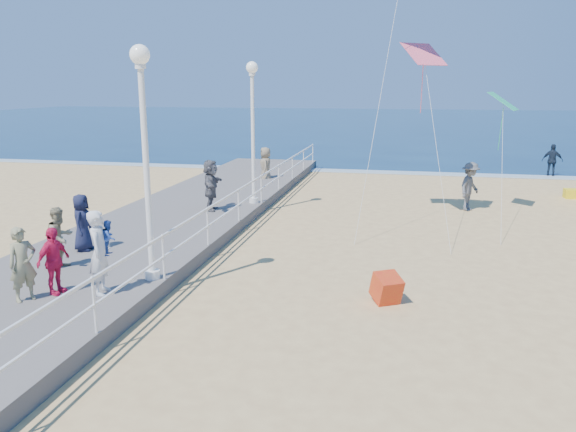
% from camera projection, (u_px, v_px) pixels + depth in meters
% --- Properties ---
extents(ground, '(160.00, 160.00, 0.00)m').
position_uv_depth(ground, '(381.00, 313.00, 12.27)').
color(ground, '#DBB572').
rests_on(ground, ground).
extents(ocean, '(160.00, 90.00, 0.05)m').
position_uv_depth(ocean, '(405.00, 123.00, 74.18)').
color(ocean, '#0B2847').
rests_on(ocean, ground).
extents(surf_line, '(160.00, 1.20, 0.04)m').
position_uv_depth(surf_line, '(399.00, 173.00, 31.79)').
color(surf_line, silver).
rests_on(surf_line, ground).
extents(boardwalk, '(5.00, 44.00, 0.40)m').
position_uv_depth(boardwalk, '(72.00, 280.00, 13.74)').
color(boardwalk, slate).
rests_on(boardwalk, ground).
extents(railing, '(0.05, 42.00, 0.55)m').
position_uv_depth(railing, '(163.00, 245.00, 13.01)').
color(railing, white).
rests_on(railing, boardwalk).
extents(lamp_post_mid, '(0.44, 0.44, 5.32)m').
position_uv_depth(lamp_post_mid, '(145.00, 140.00, 12.52)').
color(lamp_post_mid, white).
rests_on(lamp_post_mid, boardwalk).
extents(lamp_post_far, '(0.44, 0.44, 5.32)m').
position_uv_depth(lamp_post_far, '(253.00, 118.00, 21.09)').
color(lamp_post_far, white).
rests_on(lamp_post_far, boardwalk).
extents(woman_holding_toddler, '(0.58, 0.76, 1.86)m').
position_uv_depth(woman_holding_toddler, '(100.00, 253.00, 12.11)').
color(woman_holding_toddler, silver).
rests_on(woman_holding_toddler, boardwalk).
extents(toddler_held, '(0.37, 0.43, 0.77)m').
position_uv_depth(toddler_held, '(109.00, 238.00, 12.15)').
color(toddler_held, '#3055B4').
rests_on(toddler_held, boardwalk).
extents(spectator_1, '(0.72, 0.85, 1.55)m').
position_uv_depth(spectator_1, '(60.00, 238.00, 13.88)').
color(spectator_1, gray).
rests_on(spectator_1, boardwalk).
extents(spectator_3, '(0.52, 0.93, 1.49)m').
position_uv_depth(spectator_3, '(53.00, 261.00, 12.13)').
color(spectator_3, '#D91B4D').
rests_on(spectator_3, boardwalk).
extents(spectator_4, '(0.65, 0.86, 1.58)m').
position_uv_depth(spectator_4, '(82.00, 222.00, 15.36)').
color(spectator_4, '#191C37').
rests_on(spectator_4, boardwalk).
extents(spectator_5, '(0.80, 1.78, 1.86)m').
position_uv_depth(spectator_5, '(211.00, 185.00, 20.34)').
color(spectator_5, '#5B5B60').
rests_on(spectator_5, boardwalk).
extents(spectator_6, '(0.63, 0.70, 1.60)m').
position_uv_depth(spectator_6, '(23.00, 264.00, 11.74)').
color(spectator_6, gray).
rests_on(spectator_6, boardwalk).
extents(beach_walker_a, '(1.24, 1.44, 1.93)m').
position_uv_depth(beach_walker_a, '(470.00, 186.00, 22.12)').
color(beach_walker_a, '#545659').
rests_on(beach_walker_a, ground).
extents(beach_walker_b, '(1.11, 0.66, 1.77)m').
position_uv_depth(beach_walker_b, '(552.00, 160.00, 30.41)').
color(beach_walker_b, '#172233').
rests_on(beach_walker_b, ground).
extents(beach_walker_c, '(0.83, 1.06, 1.91)m').
position_uv_depth(beach_walker_c, '(266.00, 167.00, 27.56)').
color(beach_walker_c, '#807158').
rests_on(beach_walker_c, ground).
extents(box_kite, '(0.83, 0.89, 0.74)m').
position_uv_depth(box_kite, '(386.00, 291.00, 12.75)').
color(box_kite, red).
rests_on(box_kite, ground).
extents(beach_chair_left, '(0.55, 0.55, 0.40)m').
position_uv_depth(beach_chair_left, '(571.00, 194.00, 24.72)').
color(beach_chair_left, yellow).
rests_on(beach_chair_left, ground).
extents(kite_diamond_pink, '(1.65, 1.61, 0.79)m').
position_uv_depth(kite_diamond_pink, '(424.00, 54.00, 19.17)').
color(kite_diamond_pink, '#FF5D7A').
extents(kite_diamond_green, '(1.31, 1.43, 0.67)m').
position_uv_depth(kite_diamond_green, '(503.00, 101.00, 20.96)').
color(kite_diamond_green, '#27B67E').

